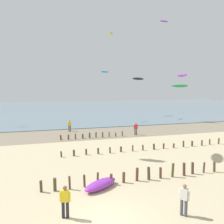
% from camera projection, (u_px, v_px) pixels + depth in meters
% --- Properties ---
extents(ground_plane, '(160.00, 160.00, 0.00)m').
position_uv_depth(ground_plane, '(103.00, 222.00, 11.60)').
color(ground_plane, '#C6B58C').
extents(wet_sand_strip, '(120.00, 8.33, 0.01)m').
position_uv_depth(wet_sand_strip, '(65.00, 135.00, 32.49)').
color(wet_sand_strip, gray).
rests_on(wet_sand_strip, ground).
extents(sea, '(160.00, 70.00, 0.10)m').
position_uv_depth(sea, '(54.00, 109.00, 69.86)').
color(sea, slate).
rests_on(sea, ground).
extents(groyne_near, '(13.28, 0.34, 1.05)m').
position_uv_depth(groyne_near, '(142.00, 174.00, 16.68)').
color(groyne_near, '#493D2B').
rests_on(groyne_near, ground).
extents(groyne_mid, '(19.57, 0.37, 0.71)m').
position_uv_depth(groyne_mid, '(156.00, 146.00, 25.08)').
color(groyne_mid, '#4B3C28').
rests_on(groyne_mid, ground).
extents(groyne_far, '(8.40, 0.35, 0.75)m').
position_uv_depth(groyne_far, '(89.00, 136.00, 30.47)').
color(groyne_far, brown).
rests_on(groyne_far, ground).
extents(person_nearest_camera, '(0.40, 0.46, 1.71)m').
position_uv_depth(person_nearest_camera, '(184.00, 199.00, 12.06)').
color(person_nearest_camera, '#4C4C56').
rests_on(person_nearest_camera, ground).
extents(person_left_flank, '(0.55, 0.30, 1.71)m').
position_uv_depth(person_left_flank, '(70.00, 125.00, 35.06)').
color(person_left_flank, '#4C4C56').
rests_on(person_left_flank, ground).
extents(person_right_flank, '(0.55, 0.31, 1.71)m').
position_uv_depth(person_right_flank, '(65.00, 201.00, 11.86)').
color(person_right_flank, '#232328').
rests_on(person_right_flank, ground).
extents(person_far_down_beach, '(0.57, 0.27, 1.71)m').
position_uv_depth(person_far_down_beach, '(136.00, 128.00, 32.53)').
color(person_far_down_beach, '#4C4C56').
rests_on(person_far_down_beach, ground).
extents(grounded_kite, '(2.80, 2.25, 0.54)m').
position_uv_depth(grounded_kite, '(101.00, 184.00, 15.41)').
color(grounded_kite, purple).
rests_on(grounded_kite, ground).
extents(kite_aloft_0, '(2.03, 1.44, 0.46)m').
position_uv_depth(kite_aloft_0, '(105.00, 72.00, 45.07)').
color(kite_aloft_0, '#2384D1').
extents(kite_aloft_1, '(1.78, 2.14, 0.60)m').
position_uv_depth(kite_aloft_1, '(111.00, 33.00, 49.91)').
color(kite_aloft_1, yellow).
extents(kite_aloft_3, '(3.73, 2.48, 0.75)m').
position_uv_depth(kite_aloft_3, '(138.00, 79.00, 54.06)').
color(kite_aloft_3, black).
extents(kite_aloft_4, '(3.00, 2.91, 0.86)m').
position_uv_depth(kite_aloft_4, '(180.00, 86.00, 44.85)').
color(kite_aloft_4, green).
extents(kite_aloft_6, '(2.27, 0.98, 0.60)m').
position_uv_depth(kite_aloft_6, '(164.00, 21.00, 53.22)').
color(kite_aloft_6, purple).
extents(kite_aloft_8, '(1.04, 2.21, 0.39)m').
position_uv_depth(kite_aloft_8, '(182.00, 75.00, 26.09)').
color(kite_aloft_8, purple).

